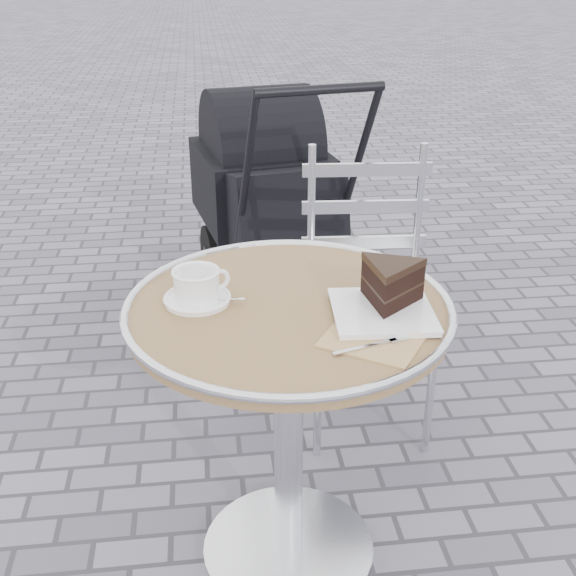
{
  "coord_description": "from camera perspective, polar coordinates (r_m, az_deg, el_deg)",
  "views": [
    {
      "loc": [
        -0.17,
        -1.37,
        1.46
      ],
      "look_at": [
        -0.0,
        -0.02,
        0.78
      ],
      "focal_mm": 45.0,
      "sensor_mm": 36.0,
      "label": 1
    }
  ],
  "objects": [
    {
      "name": "cake_plate_set",
      "position": [
        1.53,
        7.93,
        -0.15
      ],
      "size": [
        0.27,
        0.33,
        0.11
      ],
      "rotation": [
        0.0,
        0.0,
        -0.06
      ],
      "color": "tan",
      "rests_on": "cafe_table"
    },
    {
      "name": "cappuccino_set",
      "position": [
        1.57,
        -7.16,
        0.03
      ],
      "size": [
        0.17,
        0.14,
        0.07
      ],
      "rotation": [
        0.0,
        0.0,
        0.37
      ],
      "color": "white",
      "rests_on": "cafe_table"
    },
    {
      "name": "ground",
      "position": [
        2.01,
        0.03,
        -20.18
      ],
      "size": [
        80.0,
        80.0,
        0.0
      ],
      "primitive_type": "plane",
      "color": "slate",
      "rests_on": "ground"
    },
    {
      "name": "cafe_table",
      "position": [
        1.64,
        0.04,
        -6.43
      ],
      "size": [
        0.72,
        0.72,
        0.74
      ],
      "color": "silver",
      "rests_on": "ground"
    },
    {
      "name": "bistro_chair",
      "position": [
        2.26,
        6.25,
        2.44
      ],
      "size": [
        0.43,
        0.43,
        0.89
      ],
      "rotation": [
        0.0,
        0.0,
        -0.07
      ],
      "color": "silver",
      "rests_on": "ground"
    },
    {
      "name": "baby_stroller",
      "position": [
        3.0,
        -1.57,
        6.99
      ],
      "size": [
        0.62,
        1.06,
        1.04
      ],
      "rotation": [
        0.0,
        0.0,
        0.18
      ],
      "color": "black",
      "rests_on": "ground"
    }
  ]
}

